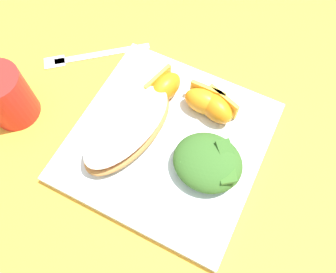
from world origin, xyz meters
TOP-DOWN VIEW (x-y plane):
  - ground at (0.00, 0.00)m, footprint 3.00×3.00m
  - white_plate at (0.00, 0.00)m, footprint 0.28×0.28m
  - cheesy_pizza_bread at (0.06, 0.02)m, footprint 0.11×0.18m
  - green_salad_pile at (-0.07, 0.02)m, footprint 0.10×0.09m
  - orange_wedge_front at (-0.05, -0.07)m, footprint 0.07×0.05m
  - orange_wedge_middle at (-0.02, -0.08)m, footprint 0.06×0.04m
  - orange_wedge_rear at (0.04, -0.07)m, footprint 0.05×0.07m
  - metal_fork at (0.20, -0.09)m, footprint 0.16×0.13m
  - drinking_red_cup at (0.25, 0.06)m, footprint 0.07×0.07m

SIDE VIEW (x-z plane):
  - ground at x=0.00m, z-range 0.00..0.00m
  - metal_fork at x=0.20m, z-range 0.00..0.01m
  - white_plate at x=0.00m, z-range 0.00..0.02m
  - cheesy_pizza_bread at x=0.06m, z-range 0.02..0.05m
  - orange_wedge_front at x=-0.05m, z-range 0.02..0.06m
  - orange_wedge_middle at x=-0.02m, z-range 0.02..0.06m
  - orange_wedge_rear at x=0.04m, z-range 0.02..0.06m
  - green_salad_pile at x=-0.07m, z-range 0.01..0.06m
  - drinking_red_cup at x=0.25m, z-range 0.00..0.09m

